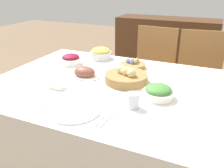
{
  "coord_description": "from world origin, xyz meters",
  "views": [
    {
      "loc": [
        0.57,
        -1.33,
        1.39
      ],
      "look_at": [
        0.02,
        -0.09,
        0.8
      ],
      "focal_mm": 38.0,
      "sensor_mm": 36.0,
      "label": 1
    }
  ],
  "objects_px": {
    "egg_basket": "(133,65)",
    "knife": "(102,117)",
    "sideboard": "(165,53)",
    "pineapple_bowl": "(101,53)",
    "green_salad_bowl": "(158,92)",
    "chair_far_right": "(198,80)",
    "spoon": "(108,118)",
    "drinking_cup": "(133,101)",
    "chair_far_center": "(151,73)",
    "bread_basket": "(126,76)",
    "fork": "(49,104)",
    "ham_platter": "(85,73)",
    "butter_dish": "(57,86)",
    "beet_salad_bowl": "(71,59)",
    "dinner_plate": "(74,110)"
  },
  "relations": [
    {
      "from": "bread_basket",
      "to": "butter_dish",
      "type": "xyz_separation_m",
      "value": [
        -0.37,
        -0.27,
        -0.02
      ]
    },
    {
      "from": "chair_far_center",
      "to": "sideboard",
      "type": "relative_size",
      "value": 0.73
    },
    {
      "from": "chair_far_right",
      "to": "beet_salad_bowl",
      "type": "bearing_deg",
      "value": -150.84
    },
    {
      "from": "chair_far_center",
      "to": "drinking_cup",
      "type": "bearing_deg",
      "value": -75.67
    },
    {
      "from": "bread_basket",
      "to": "spoon",
      "type": "xyz_separation_m",
      "value": [
        0.08,
        -0.48,
        -0.04
      ]
    },
    {
      "from": "egg_basket",
      "to": "drinking_cup",
      "type": "relative_size",
      "value": 2.34
    },
    {
      "from": "spoon",
      "to": "drinking_cup",
      "type": "bearing_deg",
      "value": 67.7
    },
    {
      "from": "green_salad_bowl",
      "to": "fork",
      "type": "height_order",
      "value": "green_salad_bowl"
    },
    {
      "from": "fork",
      "to": "egg_basket",
      "type": "bearing_deg",
      "value": 70.88
    },
    {
      "from": "egg_basket",
      "to": "ham_platter",
      "type": "bearing_deg",
      "value": -128.79
    },
    {
      "from": "beet_salad_bowl",
      "to": "dinner_plate",
      "type": "distance_m",
      "value": 0.78
    },
    {
      "from": "chair_far_center",
      "to": "beet_salad_bowl",
      "type": "height_order",
      "value": "chair_far_center"
    },
    {
      "from": "drinking_cup",
      "to": "spoon",
      "type": "bearing_deg",
      "value": -115.29
    },
    {
      "from": "pineapple_bowl",
      "to": "knife",
      "type": "distance_m",
      "value": 0.98
    },
    {
      "from": "knife",
      "to": "spoon",
      "type": "bearing_deg",
      "value": -2.99
    },
    {
      "from": "green_salad_bowl",
      "to": "ham_platter",
      "type": "bearing_deg",
      "value": 167.74
    },
    {
      "from": "ham_platter",
      "to": "pineapple_bowl",
      "type": "distance_m",
      "value": 0.43
    },
    {
      "from": "ham_platter",
      "to": "pineapple_bowl",
      "type": "relative_size",
      "value": 1.29
    },
    {
      "from": "sideboard",
      "to": "spoon",
      "type": "height_order",
      "value": "sideboard"
    },
    {
      "from": "bread_basket",
      "to": "dinner_plate",
      "type": "distance_m",
      "value": 0.49
    },
    {
      "from": "beet_salad_bowl",
      "to": "dinner_plate",
      "type": "relative_size",
      "value": 0.59
    },
    {
      "from": "ham_platter",
      "to": "spoon",
      "type": "relative_size",
      "value": 1.33
    },
    {
      "from": "ham_platter",
      "to": "knife",
      "type": "bearing_deg",
      "value": -51.35
    },
    {
      "from": "egg_basket",
      "to": "green_salad_bowl",
      "type": "xyz_separation_m",
      "value": [
        0.31,
        -0.44,
        0.01
      ]
    },
    {
      "from": "chair_far_right",
      "to": "green_salad_bowl",
      "type": "xyz_separation_m",
      "value": [
        -0.16,
        -1.02,
        0.29
      ]
    },
    {
      "from": "egg_basket",
      "to": "knife",
      "type": "bearing_deg",
      "value": -81.98
    },
    {
      "from": "bread_basket",
      "to": "drinking_cup",
      "type": "distance_m",
      "value": 0.35
    },
    {
      "from": "green_salad_bowl",
      "to": "fork",
      "type": "bearing_deg",
      "value": -148.19
    },
    {
      "from": "fork",
      "to": "sideboard",
      "type": "bearing_deg",
      "value": 82.83
    },
    {
      "from": "egg_basket",
      "to": "dinner_plate",
      "type": "height_order",
      "value": "egg_basket"
    },
    {
      "from": "egg_basket",
      "to": "drinking_cup",
      "type": "bearing_deg",
      "value": -70.54
    },
    {
      "from": "chair_far_right",
      "to": "ham_platter",
      "type": "distance_m",
      "value": 1.19
    },
    {
      "from": "chair_far_right",
      "to": "butter_dish",
      "type": "height_order",
      "value": "chair_far_right"
    },
    {
      "from": "egg_basket",
      "to": "butter_dish",
      "type": "height_order",
      "value": "egg_basket"
    },
    {
      "from": "butter_dish",
      "to": "egg_basket",
      "type": "bearing_deg",
      "value": 61.12
    },
    {
      "from": "butter_dish",
      "to": "sideboard",
      "type": "bearing_deg",
      "value": 83.01
    },
    {
      "from": "ham_platter",
      "to": "chair_far_right",
      "type": "bearing_deg",
      "value": 50.94
    },
    {
      "from": "ham_platter",
      "to": "beet_salad_bowl",
      "type": "xyz_separation_m",
      "value": [
        -0.24,
        0.2,
        0.01
      ]
    },
    {
      "from": "sideboard",
      "to": "pineapple_bowl",
      "type": "bearing_deg",
      "value": -101.11
    },
    {
      "from": "chair_far_center",
      "to": "sideboard",
      "type": "xyz_separation_m",
      "value": [
        -0.06,
        0.97,
        -0.04
      ]
    },
    {
      "from": "chair_far_right",
      "to": "bread_basket",
      "type": "bearing_deg",
      "value": -122.36
    },
    {
      "from": "green_salad_bowl",
      "to": "butter_dish",
      "type": "distance_m",
      "value": 0.63
    },
    {
      "from": "ham_platter",
      "to": "butter_dish",
      "type": "height_order",
      "value": "ham_platter"
    },
    {
      "from": "sideboard",
      "to": "beet_salad_bowl",
      "type": "bearing_deg",
      "value": -104.83
    },
    {
      "from": "beet_salad_bowl",
      "to": "bread_basket",
      "type": "bearing_deg",
      "value": -17.39
    },
    {
      "from": "pineapple_bowl",
      "to": "chair_far_right",
      "type": "bearing_deg",
      "value": 30.19
    },
    {
      "from": "bread_basket",
      "to": "egg_basket",
      "type": "bearing_deg",
      "value": 100.74
    },
    {
      "from": "sideboard",
      "to": "pineapple_bowl",
      "type": "xyz_separation_m",
      "value": [
        -0.28,
        -1.44,
        0.34
      ]
    },
    {
      "from": "chair_far_right",
      "to": "egg_basket",
      "type": "height_order",
      "value": "chair_far_right"
    },
    {
      "from": "chair_far_center",
      "to": "sideboard",
      "type": "bearing_deg",
      "value": 98.13
    }
  ]
}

